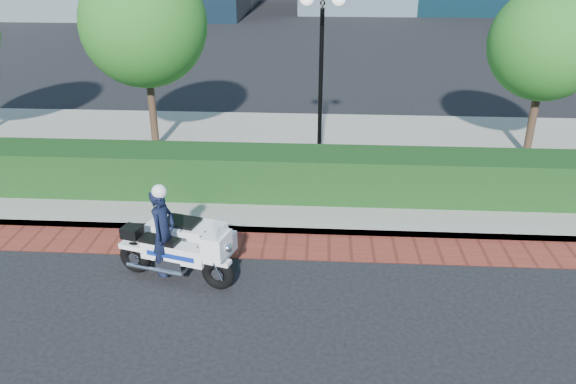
# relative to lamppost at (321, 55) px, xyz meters

# --- Properties ---
(ground) EXTENTS (120.00, 120.00, 0.00)m
(ground) POSITION_rel_lamppost_xyz_m (-1.00, -5.20, -2.96)
(ground) COLOR black
(ground) RESTS_ON ground
(brick_strip) EXTENTS (60.00, 1.00, 0.01)m
(brick_strip) POSITION_rel_lamppost_xyz_m (-1.00, -3.70, -2.95)
(brick_strip) COLOR maroon
(brick_strip) RESTS_ON ground
(sidewalk) EXTENTS (60.00, 8.00, 0.15)m
(sidewalk) POSITION_rel_lamppost_xyz_m (-1.00, 0.80, -2.88)
(sidewalk) COLOR gray
(sidewalk) RESTS_ON ground
(hedge_main) EXTENTS (18.00, 1.20, 1.00)m
(hedge_main) POSITION_rel_lamppost_xyz_m (-1.00, -1.60, -2.31)
(hedge_main) COLOR black
(hedge_main) RESTS_ON sidewalk
(lamppost) EXTENTS (1.02, 0.70, 4.21)m
(lamppost) POSITION_rel_lamppost_xyz_m (0.00, 0.00, 0.00)
(lamppost) COLOR black
(lamppost) RESTS_ON sidewalk
(tree_b) EXTENTS (3.20, 3.20, 4.89)m
(tree_b) POSITION_rel_lamppost_xyz_m (-4.50, 1.30, 0.48)
(tree_b) COLOR #332319
(tree_b) RESTS_ON sidewalk
(tree_c) EXTENTS (2.80, 2.80, 4.30)m
(tree_c) POSITION_rel_lamppost_xyz_m (5.50, 1.30, 0.09)
(tree_c) COLOR #332319
(tree_c) RESTS_ON sidewalk
(police_motorcycle) EXTENTS (2.16, 1.84, 1.78)m
(police_motorcycle) POSITION_rel_lamppost_xyz_m (-2.39, -4.65, -2.35)
(police_motorcycle) COLOR black
(police_motorcycle) RESTS_ON ground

